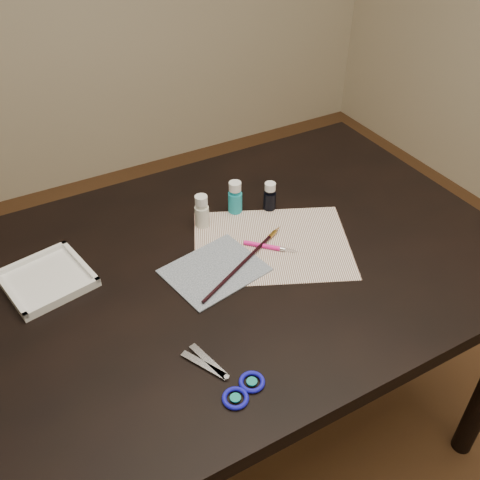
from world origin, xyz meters
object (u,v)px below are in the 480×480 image
paint_bottle_white (202,211)px  paint_bottle_navy (270,196)px  paper (272,244)px  canvas (215,270)px  scissors (217,375)px  palette_tray (47,279)px  paint_bottle_cyan (235,197)px

paint_bottle_white → paint_bottle_navy: size_ratio=1.11×
paper → paint_bottle_navy: (0.07, 0.13, 0.04)m
paper → paint_bottle_white: size_ratio=4.25×
canvas → paint_bottle_white: bearing=73.0°
scissors → palette_tray: size_ratio=1.08×
scissors → paper: bearing=-73.3°
paint_bottle_white → scissors: (-0.18, -0.44, -0.04)m
paint_bottle_cyan → paint_bottle_navy: (0.09, -0.03, -0.01)m
paper → paint_bottle_white: (-0.11, 0.15, 0.04)m
paint_bottle_navy → paper: bearing=-119.2°
canvas → paint_bottle_navy: 0.29m
scissors → palette_tray: bearing=0.3°
canvas → paint_bottle_white: size_ratio=2.39×
canvas → paint_bottle_cyan: paint_bottle_cyan is taller
canvas → scissors: size_ratio=1.11×
paint_bottle_white → paint_bottle_navy: (0.19, -0.02, -0.00)m
canvas → scissors: bearing=-115.9°
canvas → palette_tray: bearing=156.5°
canvas → palette_tray: size_ratio=1.21×
paint_bottle_cyan → canvas: bearing=-130.0°
canvas → paint_bottle_white: paint_bottle_white is taller
paper → palette_tray: size_ratio=2.14×
paper → canvas: bearing=-173.3°
paper → paint_bottle_white: 0.20m
canvas → palette_tray: 0.38m
paint_bottle_white → palette_tray: paint_bottle_white is taller
paper → paint_bottle_white: bearing=126.8°
scissors → paint_bottle_white: bearing=-49.8°
paint_bottle_cyan → paint_bottle_white: bearing=-173.0°
paint_bottle_white → paint_bottle_cyan: paint_bottle_cyan is taller
paint_bottle_navy → canvas: bearing=-147.9°
canvas → scissors: (-0.13, -0.27, 0.00)m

